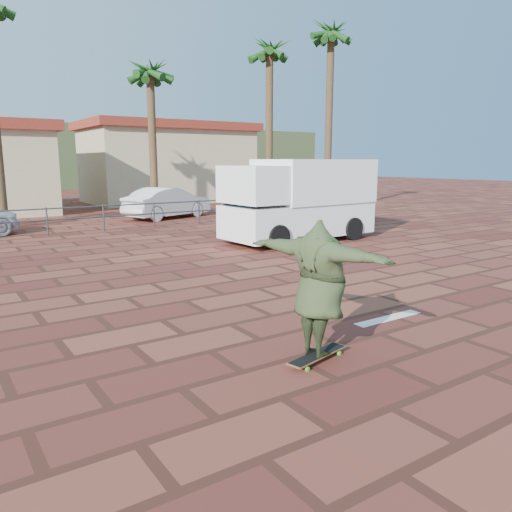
% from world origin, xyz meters
% --- Properties ---
extents(ground, '(120.00, 120.00, 0.00)m').
position_xyz_m(ground, '(0.00, 0.00, 0.00)').
color(ground, brown).
rests_on(ground, ground).
extents(paint_stripe, '(1.40, 0.22, 0.01)m').
position_xyz_m(paint_stripe, '(0.70, -1.20, 0.00)').
color(paint_stripe, white).
rests_on(paint_stripe, ground).
extents(guardrail, '(24.06, 0.06, 1.00)m').
position_xyz_m(guardrail, '(0.00, 12.00, 0.68)').
color(guardrail, '#47494F').
rests_on(guardrail, ground).
extents(palm_center, '(2.40, 2.40, 7.75)m').
position_xyz_m(palm_center, '(3.50, 15.50, 6.36)').
color(palm_center, brown).
rests_on(palm_center, ground).
extents(palm_right, '(2.40, 2.40, 9.05)m').
position_xyz_m(palm_right, '(9.00, 14.00, 7.58)').
color(palm_right, brown).
rests_on(palm_right, ground).
extents(palm_far_right, '(2.40, 2.40, 10.05)m').
position_xyz_m(palm_far_right, '(12.00, 13.00, 8.51)').
color(palm_far_right, brown).
rests_on(palm_far_right, ground).
extents(building_east, '(10.60, 6.60, 5.00)m').
position_xyz_m(building_east, '(8.00, 24.00, 2.54)').
color(building_east, beige).
rests_on(building_east, ground).
extents(longboard, '(1.06, 0.46, 0.10)m').
position_xyz_m(longboard, '(-1.49, -1.93, 0.08)').
color(longboard, olive).
rests_on(longboard, ground).
extents(skateboarder, '(1.02, 2.26, 1.78)m').
position_xyz_m(skateboarder, '(-1.49, -1.93, 0.99)').
color(skateboarder, '#314022').
rests_on(skateboarder, longboard).
extents(campervan, '(5.22, 2.46, 2.65)m').
position_xyz_m(campervan, '(4.73, 6.21, 1.39)').
color(campervan, white).
rests_on(campervan, ground).
extents(car_white, '(4.55, 2.84, 1.42)m').
position_xyz_m(car_white, '(3.83, 14.76, 0.71)').
color(car_white, white).
rests_on(car_white, ground).
extents(street_sign, '(0.44, 0.23, 2.32)m').
position_xyz_m(street_sign, '(9.60, 10.00, 1.62)').
color(street_sign, gray).
rests_on(street_sign, ground).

